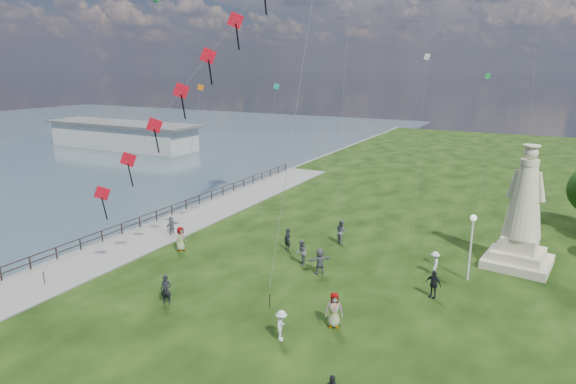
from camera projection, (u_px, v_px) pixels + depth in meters
The scene contains 17 objects.
waterfront at pixel (141, 234), 39.48m from camera, with size 200.00×200.00×1.51m.
pier_pavilion at pixel (122, 135), 83.96m from camera, with size 30.00×8.00×4.40m.
statue at pixel (522, 222), 32.34m from camera, with size 4.58×4.58×8.38m.
lamppost at pixel (472, 233), 30.08m from camera, with size 0.40×0.40×4.37m.
person_0 at pixel (166, 290), 27.53m from camera, with size 0.65×0.42×1.77m, color black.
person_1 at pixel (301, 253), 32.96m from camera, with size 0.89×0.55×1.83m, color #595960.
person_2 at pixel (281, 326), 23.87m from camera, with size 1.02×0.53×1.58m, color silver.
person_4 at pixel (334, 310), 25.10m from camera, with size 0.93×0.57×1.90m, color #595960.
person_5 at pixel (172, 227), 38.97m from camera, with size 1.34×0.58×1.44m, color #595960.
person_6 at pixel (288, 240), 35.65m from camera, with size 0.62×0.41×1.70m, color black.
person_7 at pixel (341, 232), 37.04m from camera, with size 0.94×0.58×1.92m, color #595960.
person_8 at pixel (435, 263), 31.45m from camera, with size 1.03×0.53×1.60m, color silver.
person_9 at pixel (433, 284), 28.33m from camera, with size 1.00×0.51×1.70m, color black.
person_10 at pixel (181, 239), 35.61m from camera, with size 0.90×0.55×1.83m, color #595960.
person_11 at pixel (320, 261), 31.58m from camera, with size 1.64×0.71×1.77m, color #595960.
red_kite_train at pixel (179, 97), 28.96m from camera, with size 11.30×9.35×18.49m.
small_kites at pixel (376, 65), 41.70m from camera, with size 27.51×19.12×28.84m.
Camera 1 is at (13.02, -18.25, 13.22)m, focal length 30.00 mm.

